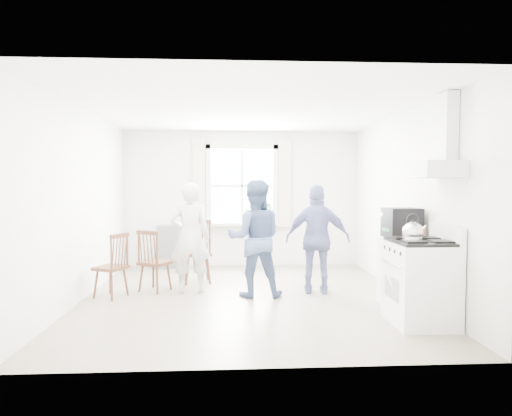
{
  "coord_description": "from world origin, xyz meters",
  "views": [
    {
      "loc": [
        -0.23,
        -6.32,
        1.58
      ],
      "look_at": [
        0.14,
        0.2,
        1.24
      ],
      "focal_mm": 32.0,
      "sensor_mm": 36.0,
      "label": 1
    }
  ],
  "objects": [
    {
      "name": "person_left",
      "position": [
        -0.81,
        0.31,
        0.8
      ],
      "size": [
        0.64,
        0.64,
        1.6
      ],
      "primitive_type": "imported",
      "rotation": [
        0.0,
        0.0,
        3.24
      ],
      "color": "silver",
      "rests_on": "ground"
    },
    {
      "name": "person_mid",
      "position": [
        0.11,
        0.04,
        0.82
      ],
      "size": [
        0.82,
        0.82,
        1.64
      ],
      "primitive_type": "imported",
      "rotation": [
        0.0,
        0.0,
        3.11
      ],
      "color": "#455780",
      "rests_on": "ground"
    },
    {
      "name": "gas_stove",
      "position": [
        1.91,
        -1.35,
        0.48
      ],
      "size": [
        0.68,
        0.76,
        1.12
      ],
      "color": "white",
      "rests_on": "ground"
    },
    {
      "name": "room_shell",
      "position": [
        0.0,
        0.0,
        1.3
      ],
      "size": [
        4.62,
        5.12,
        2.64
      ],
      "color": "gray",
      "rests_on": "ground"
    },
    {
      "name": "potted_plant",
      "position": [
        0.46,
        2.36,
        1.03
      ],
      "size": [
        0.21,
        0.21,
        0.37
      ],
      "primitive_type": "imported",
      "rotation": [
        0.0,
        0.0,
        -0.03
      ],
      "color": "#316E32",
      "rests_on": "window_assembly"
    },
    {
      "name": "windsor_chair_c",
      "position": [
        -1.81,
        0.05,
        0.55
      ],
      "size": [
        0.5,
        0.51,
        0.91
      ],
      "color": "#462516",
      "rests_on": "ground"
    },
    {
      "name": "window_assembly",
      "position": [
        0.0,
        2.45,
        1.46
      ],
      "size": [
        1.88,
        0.24,
        1.7
      ],
      "color": "white",
      "rests_on": "room_shell"
    },
    {
      "name": "low_cabinet",
      "position": [
        1.98,
        -0.65,
        0.45
      ],
      "size": [
        0.5,
        0.55,
        0.9
      ],
      "primitive_type": "cube",
      "color": "silver",
      "rests_on": "ground"
    },
    {
      "name": "person_right",
      "position": [
        1.03,
        0.17,
        0.79
      ],
      "size": [
        1.06,
        1.06,
        1.57
      ],
      "primitive_type": "imported",
      "rotation": [
        0.0,
        0.0,
        2.97
      ],
      "color": "navy",
      "rests_on": "ground"
    },
    {
      "name": "shelf_unit",
      "position": [
        -1.4,
        2.33,
        0.4
      ],
      "size": [
        0.4,
        0.3,
        0.8
      ],
      "primitive_type": "cube",
      "color": "slate",
      "rests_on": "ground"
    },
    {
      "name": "windsor_chair_a",
      "position": [
        -0.75,
        0.88,
        0.63
      ],
      "size": [
        0.49,
        0.49,
        1.03
      ],
      "color": "#462516",
      "rests_on": "ground"
    },
    {
      "name": "stereo_stack",
      "position": [
        1.97,
        -0.61,
        1.09
      ],
      "size": [
        0.44,
        0.4,
        0.37
      ],
      "color": "black",
      "rests_on": "low_cabinet"
    },
    {
      "name": "cardboard_box",
      "position": [
        2.03,
        -0.83,
        0.98
      ],
      "size": [
        0.25,
        0.18,
        0.16
      ],
      "primitive_type": "cube",
      "rotation": [
        0.0,
        0.0,
        0.03
      ],
      "color": "#976A49",
      "rests_on": "low_cabinet"
    },
    {
      "name": "range_hood",
      "position": [
        2.07,
        -1.35,
        1.9
      ],
      "size": [
        0.45,
        0.76,
        0.94
      ],
      "color": "silver",
      "rests_on": "room_shell"
    },
    {
      "name": "kettle",
      "position": [
        1.77,
        -1.44,
        1.05
      ],
      "size": [
        0.22,
        0.22,
        0.31
      ],
      "color": "silver",
      "rests_on": "gas_stove"
    },
    {
      "name": "windsor_chair_b",
      "position": [
        -1.39,
        0.34,
        0.56
      ],
      "size": [
        0.52,
        0.52,
        0.92
      ],
      "color": "#462516",
      "rests_on": "ground"
    }
  ]
}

